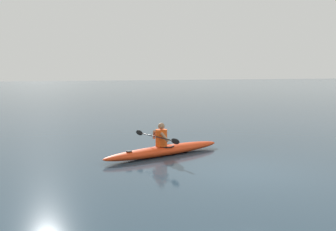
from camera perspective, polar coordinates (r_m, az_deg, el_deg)
ground_plane at (r=10.96m, az=10.90°, el=-7.94°), size 160.00×160.00×0.00m
kayak at (r=12.67m, az=-0.54°, el=-5.06°), size 4.34×2.09×0.32m
kayaker at (r=12.50m, az=-1.05°, el=-3.05°), size 0.85×2.21×0.75m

